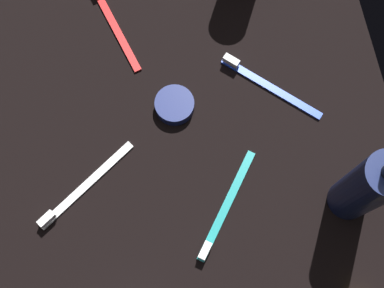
{
  "coord_description": "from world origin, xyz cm",
  "views": [
    {
      "loc": [
        -21.49,
        3.77,
        77.11
      ],
      "look_at": [
        0.0,
        0.0,
        3.0
      ],
      "focal_mm": 49.04,
      "sensor_mm": 36.0,
      "label": 1
    }
  ],
  "objects_px": {
    "toothbrush_teal": "(224,211)",
    "toothbrush_red": "(111,20)",
    "toothbrush_white": "(81,189)",
    "cream_tin_left": "(175,105)",
    "lotion_bottle": "(366,188)",
    "toothbrush_blue": "(265,83)"
  },
  "relations": [
    {
      "from": "lotion_bottle",
      "to": "toothbrush_red",
      "type": "bearing_deg",
      "value": 40.66
    },
    {
      "from": "toothbrush_white",
      "to": "cream_tin_left",
      "type": "relative_size",
      "value": 2.52
    },
    {
      "from": "lotion_bottle",
      "to": "toothbrush_blue",
      "type": "distance_m",
      "value": 0.23
    },
    {
      "from": "lotion_bottle",
      "to": "toothbrush_blue",
      "type": "relative_size",
      "value": 1.47
    },
    {
      "from": "toothbrush_red",
      "to": "cream_tin_left",
      "type": "height_order",
      "value": "toothbrush_red"
    },
    {
      "from": "toothbrush_teal",
      "to": "toothbrush_white",
      "type": "xyz_separation_m",
      "value": [
        0.07,
        0.2,
        0.0
      ]
    },
    {
      "from": "toothbrush_red",
      "to": "toothbrush_white",
      "type": "height_order",
      "value": "same"
    },
    {
      "from": "toothbrush_blue",
      "to": "toothbrush_white",
      "type": "distance_m",
      "value": 0.33
    },
    {
      "from": "toothbrush_teal",
      "to": "toothbrush_white",
      "type": "distance_m",
      "value": 0.21
    },
    {
      "from": "toothbrush_white",
      "to": "toothbrush_red",
      "type": "bearing_deg",
      "value": -16.61
    },
    {
      "from": "toothbrush_red",
      "to": "toothbrush_white",
      "type": "xyz_separation_m",
      "value": [
        -0.27,
        0.08,
        0.0
      ]
    },
    {
      "from": "lotion_bottle",
      "to": "cream_tin_left",
      "type": "xyz_separation_m",
      "value": [
        0.19,
        0.23,
        -0.08
      ]
    },
    {
      "from": "toothbrush_red",
      "to": "lotion_bottle",
      "type": "bearing_deg",
      "value": -139.34
    },
    {
      "from": "toothbrush_blue",
      "to": "toothbrush_white",
      "type": "bearing_deg",
      "value": 111.28
    },
    {
      "from": "lotion_bottle",
      "to": "toothbrush_red",
      "type": "relative_size",
      "value": 1.18
    },
    {
      "from": "toothbrush_blue",
      "to": "toothbrush_red",
      "type": "relative_size",
      "value": 0.8
    },
    {
      "from": "toothbrush_white",
      "to": "cream_tin_left",
      "type": "height_order",
      "value": "toothbrush_white"
    },
    {
      "from": "lotion_bottle",
      "to": "toothbrush_teal",
      "type": "height_order",
      "value": "lotion_bottle"
    },
    {
      "from": "toothbrush_red",
      "to": "cream_tin_left",
      "type": "distance_m",
      "value": 0.18
    },
    {
      "from": "lotion_bottle",
      "to": "toothbrush_teal",
      "type": "xyz_separation_m",
      "value": [
        0.01,
        0.18,
        -0.09
      ]
    },
    {
      "from": "toothbrush_blue",
      "to": "toothbrush_red",
      "type": "height_order",
      "value": "same"
    },
    {
      "from": "toothbrush_teal",
      "to": "toothbrush_red",
      "type": "distance_m",
      "value": 0.36
    }
  ]
}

